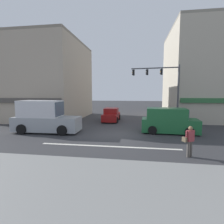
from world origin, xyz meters
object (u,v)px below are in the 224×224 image
traffic_light_mast (165,84)px  van_waiting_far (168,121)px  utility_pole_near_left (52,88)px  box_truck_parked_curbside (45,118)px  sedan_crossing_rightbound (111,115)px  pedestrian_foreground_with_bag (190,140)px

traffic_light_mast → van_waiting_far: size_ratio=1.32×
utility_pole_near_left → van_waiting_far: size_ratio=1.63×
box_truck_parked_curbside → van_waiting_far: bearing=7.0°
traffic_light_mast → sedan_crossing_rightbound: (-5.89, 1.96, -3.59)m
sedan_crossing_rightbound → pedestrian_foreground_with_bag: pedestrian_foreground_with_bag is taller
utility_pole_near_left → sedan_crossing_rightbound: utility_pole_near_left is taller
traffic_light_mast → van_waiting_far: (-0.13, -3.59, -3.30)m
traffic_light_mast → pedestrian_foreground_with_bag: 9.86m
box_truck_parked_curbside → utility_pole_near_left: bearing=110.6°
utility_pole_near_left → sedan_crossing_rightbound: 7.68m
sedan_crossing_rightbound → box_truck_parked_curbside: 8.36m
utility_pole_near_left → traffic_light_mast: bearing=-2.3°
utility_pole_near_left → traffic_light_mast: utility_pole_near_left is taller
van_waiting_far → traffic_light_mast: bearing=87.9°
utility_pole_near_left → traffic_light_mast: 12.69m
van_waiting_far → box_truck_parked_curbside: 10.61m
traffic_light_mast → box_truck_parked_curbside: 12.11m
utility_pole_near_left → pedestrian_foreground_with_bag: bearing=-37.6°
sedan_crossing_rightbound → pedestrian_foreground_with_bag: (5.90, -11.23, 0.24)m
van_waiting_far → pedestrian_foreground_with_bag: van_waiting_far is taller
sedan_crossing_rightbound → box_truck_parked_curbside: box_truck_parked_curbside is taller
van_waiting_far → box_truck_parked_curbside: box_truck_parked_curbside is taller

